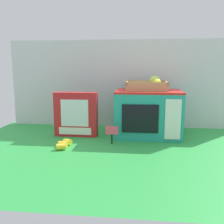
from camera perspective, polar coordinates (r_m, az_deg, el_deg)
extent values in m
plane|color=green|center=(1.55, 1.89, -5.52)|extent=(1.70, 1.70, 0.00)
cube|color=silver|center=(1.77, 2.67, 6.37)|extent=(1.61, 0.03, 0.60)
cube|color=teal|center=(1.55, 8.12, -0.50)|extent=(0.39, 0.29, 0.27)
cube|color=red|center=(1.53, 8.25, 4.64)|extent=(0.39, 0.29, 0.01)
cube|color=black|center=(1.41, 6.39, -1.54)|extent=(0.20, 0.01, 0.16)
cube|color=white|center=(1.42, 13.66, -1.66)|extent=(0.09, 0.01, 0.22)
cube|color=tan|center=(1.56, 7.82, 5.50)|extent=(0.25, 0.21, 0.03)
cube|color=tan|center=(1.46, 7.93, 6.24)|extent=(0.25, 0.01, 0.02)
cube|color=tan|center=(1.66, 7.76, 6.68)|extent=(0.25, 0.01, 0.02)
cube|color=tan|center=(1.56, 3.48, 6.55)|extent=(0.01, 0.21, 0.02)
cube|color=tan|center=(1.56, 12.18, 6.36)|extent=(0.01, 0.21, 0.02)
ellipsoid|color=#9EC647|center=(1.62, 9.73, 7.11)|extent=(0.10, 0.10, 0.06)
ellipsoid|color=yellow|center=(1.51, 10.20, 6.65)|extent=(0.06, 0.08, 0.04)
cube|color=red|center=(1.55, -8.15, -0.51)|extent=(0.26, 0.07, 0.27)
cube|color=silver|center=(1.51, -8.49, -0.24)|extent=(0.17, 0.00, 0.16)
cube|color=white|center=(1.53, -8.39, -4.29)|extent=(0.20, 0.00, 0.04)
cylinder|color=black|center=(1.39, -0.04, -6.14)|extent=(0.01, 0.01, 0.06)
cube|color=#F44C6B|center=(1.37, -0.05, -4.16)|extent=(0.07, 0.00, 0.05)
cylinder|color=yellow|center=(1.39, -10.09, -6.71)|extent=(0.05, 0.05, 0.03)
cylinder|color=yellow|center=(1.36, -11.09, -7.19)|extent=(0.05, 0.04, 0.03)
cylinder|color=yellow|center=(1.32, -11.52, -7.75)|extent=(0.05, 0.04, 0.03)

